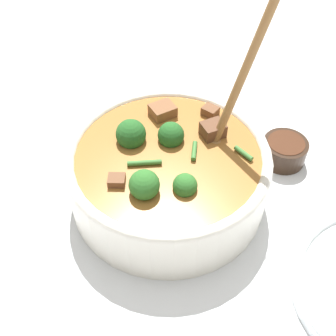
% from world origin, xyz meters
% --- Properties ---
extents(ground_plane, '(4.00, 4.00, 0.00)m').
position_xyz_m(ground_plane, '(0.00, 0.00, 0.00)').
color(ground_plane, silver).
extents(stew_bowl, '(0.29, 0.29, 0.30)m').
position_xyz_m(stew_bowl, '(0.00, -0.00, 0.06)').
color(stew_bowl, white).
rests_on(stew_bowl, ground_plane).
extents(condiment_bowl, '(0.07, 0.07, 0.04)m').
position_xyz_m(condiment_bowl, '(-0.09, -0.19, 0.02)').
color(condiment_bowl, black).
rests_on(condiment_bowl, ground_plane).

